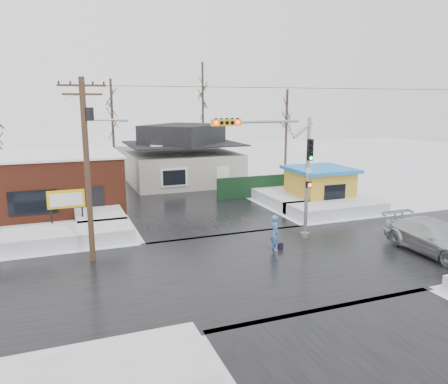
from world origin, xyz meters
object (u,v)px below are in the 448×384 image
object	(u,v)px
traffic_signal	(284,163)
marquee_sign	(66,200)
utility_pole	(88,160)
car	(434,238)
kiosk	(320,186)
pedestrian	(275,233)

from	to	relation	value
traffic_signal	marquee_sign	distance (m)	13.42
traffic_signal	marquee_sign	bearing A→B (deg)	150.28
marquee_sign	utility_pole	bearing A→B (deg)	-79.87
marquee_sign	car	xyz separation A→B (m)	(17.87, -11.31, -1.07)
kiosk	car	world-z (taller)	kiosk
utility_pole	marquee_sign	bearing A→B (deg)	100.13
marquee_sign	car	world-z (taller)	marquee_sign
kiosk	pedestrian	bearing A→B (deg)	-134.53
kiosk	pedestrian	size ratio (longest dim) A/B	2.38
marquee_sign	pedestrian	world-z (taller)	marquee_sign
utility_pole	marquee_sign	size ratio (longest dim) A/B	3.53
utility_pole	kiosk	xyz separation A→B (m)	(17.43, 6.49, -3.65)
car	pedestrian	bearing A→B (deg)	155.39
utility_pole	marquee_sign	distance (m)	6.87
utility_pole	pedestrian	world-z (taller)	utility_pole
pedestrian	car	distance (m)	8.33
traffic_signal	utility_pole	size ratio (longest dim) A/B	0.78
traffic_signal	pedestrian	xyz separation A→B (m)	(-1.14, -1.31, -3.57)
traffic_signal	car	bearing A→B (deg)	-36.60
marquee_sign	kiosk	world-z (taller)	kiosk
traffic_signal	pedestrian	bearing A→B (deg)	-130.90
marquee_sign	car	size ratio (longest dim) A/B	0.44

